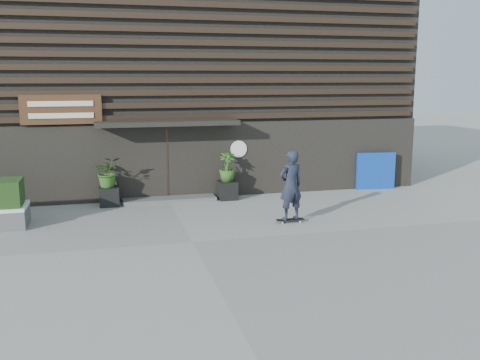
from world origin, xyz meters
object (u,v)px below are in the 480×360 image
object	(u,v)px
planter_pot_left	(109,196)
blue_tarp	(376,171)
planter_pot_right	(227,190)
skateboarder	(291,185)

from	to	relation	value
planter_pot_left	blue_tarp	xyz separation A→B (m)	(9.34, 0.30, 0.36)
planter_pot_right	skateboarder	xyz separation A→B (m)	(1.03, -3.29, 0.75)
planter_pot_left	planter_pot_right	distance (m)	3.80
planter_pot_left	blue_tarp	bearing A→B (deg)	1.84
planter_pot_left	blue_tarp	world-z (taller)	blue_tarp
planter_pot_left	skateboarder	xyz separation A→B (m)	(4.83, -3.29, 0.75)
planter_pot_right	blue_tarp	bearing A→B (deg)	3.10
skateboarder	blue_tarp	bearing A→B (deg)	38.51
skateboarder	planter_pot_right	bearing A→B (deg)	107.43
planter_pot_right	planter_pot_left	bearing A→B (deg)	180.00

